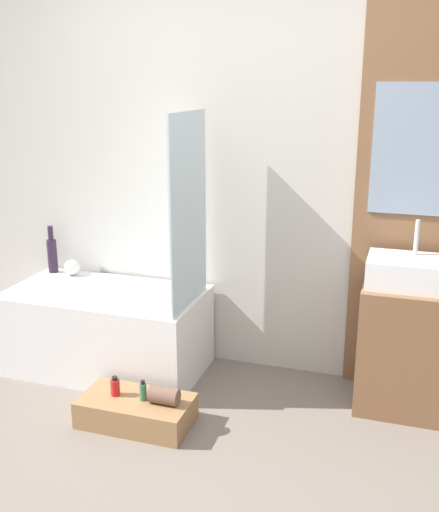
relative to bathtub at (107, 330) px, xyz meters
name	(u,v)px	position (x,y,z in m)	size (l,w,h in m)	color
wall_tiled_back	(251,165)	(0.83, 0.38, 1.04)	(4.20, 0.06, 2.60)	beige
wall_wood_accent	(422,172)	(1.82, 0.33, 1.05)	(0.71, 0.04, 2.60)	brown
bathtub	(107,330)	(0.00, 0.00, 0.00)	(1.22, 0.66, 0.53)	white
glass_shower_screen	(189,212)	(0.58, -0.03, 0.82)	(0.01, 0.55, 1.11)	silver
wooden_step_bench	(136,411)	(0.45, -0.54, -0.19)	(0.60, 0.32, 0.15)	#997047
vanity_cabinet	(406,348)	(1.82, 0.09, 0.10)	(0.51, 0.43, 0.73)	brown
sink	(413,272)	(1.82, 0.10, 0.54)	(0.49, 0.32, 0.35)	white
vase_tall_dark	(52,253)	(-0.53, 0.25, 0.39)	(0.07, 0.07, 0.32)	#2D1E33
vase_round_light	(72,268)	(-0.37, 0.23, 0.31)	(0.10, 0.10, 0.10)	silver
bottle_soap_primary	(115,387)	(0.33, -0.54, -0.07)	(0.05, 0.05, 0.11)	red
bottle_soap_secondary	(143,391)	(0.50, -0.54, -0.06)	(0.04, 0.04, 0.11)	#38704C
towel_roll	(164,396)	(0.62, -0.54, -0.07)	(0.09, 0.09, 0.16)	brown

